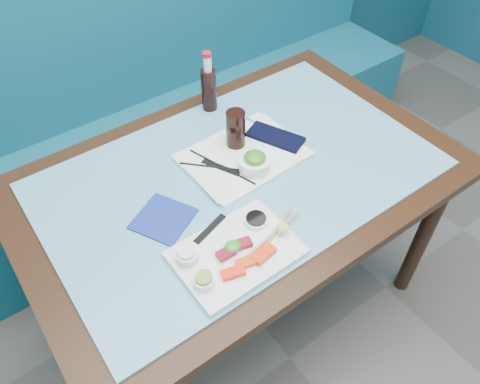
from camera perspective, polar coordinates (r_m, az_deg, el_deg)
booth_bench at (r=2.31m, az=-12.49°, el=7.28°), size 3.00×0.56×1.17m
dining_table at (r=1.55m, az=-0.06°, el=-0.07°), size 1.40×0.90×0.75m
glass_top at (r=1.49m, az=-0.06°, el=2.23°), size 1.22×0.76×0.01m
sashimi_plate at (r=1.27m, az=-0.46°, el=-7.44°), size 0.33×0.24×0.02m
salmon_left at (r=1.22m, az=-0.87°, el=-9.82°), size 0.07×0.05×0.01m
salmon_mid at (r=1.24m, az=0.90°, el=-8.53°), size 0.07×0.04×0.01m
salmon_right at (r=1.25m, az=2.89°, el=-7.54°), size 0.07×0.05×0.02m
tuna_left at (r=1.25m, az=-1.72°, el=-7.50°), size 0.05×0.03×0.02m
tuna_right at (r=1.27m, az=0.32°, el=-6.33°), size 0.06×0.04×0.02m
seaweed_garnish at (r=1.26m, az=-0.92°, el=-6.69°), size 0.06×0.06×0.03m
ramekin_wasabi at (r=1.20m, az=-4.40°, el=-10.78°), size 0.07×0.07×0.02m
wasabi_fill at (r=1.19m, az=-4.45°, el=-10.35°), size 0.06×0.06×0.01m
ramekin_ginger at (r=1.25m, az=-6.47°, el=-7.79°), size 0.07×0.07×0.03m
ginger_fill at (r=1.24m, az=-6.54°, el=-7.32°), size 0.05×0.05×0.01m
soy_dish at (r=1.33m, az=1.97°, el=-3.47°), size 0.08×0.08×0.01m
soy_fill at (r=1.32m, az=1.98°, el=-3.20°), size 0.07×0.07×0.01m
lemon_wedge at (r=1.29m, az=5.56°, el=-4.39°), size 0.06×0.06×0.05m
chopstick_sleeve at (r=1.31m, az=-3.67°, el=-4.48°), size 0.12×0.06×0.00m
wooden_chopstick_a at (r=1.30m, az=3.89°, el=-5.22°), size 0.24×0.05×0.01m
wooden_chopstick_b at (r=1.30m, az=4.23°, el=-5.03°), size 0.20×0.10×0.01m
serving_tray at (r=1.54m, az=0.38°, el=4.40°), size 0.39×0.30×0.01m
paper_placemat at (r=1.53m, az=0.38°, el=4.63°), size 0.38×0.27×0.00m
seaweed_bowl at (r=1.47m, az=1.80°, el=3.46°), size 0.11×0.11×0.04m
seaweed_salad at (r=1.45m, az=1.82°, el=4.21°), size 0.09×0.09×0.03m
cola_glass at (r=1.53m, az=-0.53°, el=7.68°), size 0.07×0.07×0.13m
navy_pouch at (r=1.59m, az=4.33°, el=6.70°), size 0.15×0.21×0.01m
fork at (r=1.65m, az=1.85°, el=8.46°), size 0.03×0.08×0.01m
black_chopstick_a at (r=1.48m, az=-2.48°, el=2.98°), size 0.19×0.19×0.01m
black_chopstick_b at (r=1.49m, az=-2.23°, el=3.10°), size 0.09×0.25×0.01m
tray_sleeve at (r=1.49m, az=-2.35°, el=3.00°), size 0.08×0.13×0.00m
cola_bottle_body at (r=1.71m, az=-3.81°, el=12.31°), size 0.07×0.07×0.16m
cola_bottle_neck at (r=1.65m, az=-3.99°, el=15.35°), size 0.03×0.03×0.06m
cola_bottle_cap at (r=1.63m, az=-4.06°, el=16.38°), size 0.04×0.04×0.01m
blue_napkin at (r=1.37m, az=-9.33°, el=-3.23°), size 0.21×0.21×0.01m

